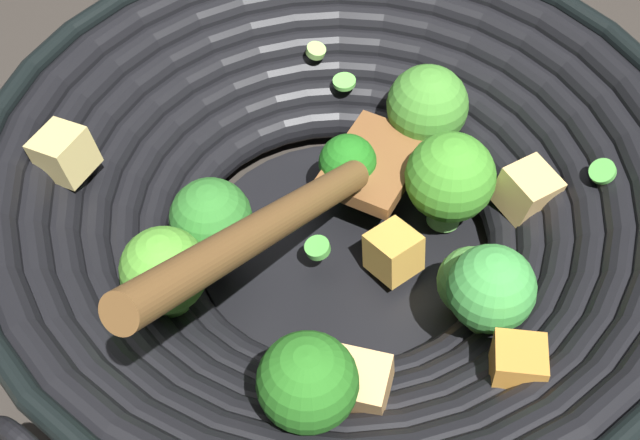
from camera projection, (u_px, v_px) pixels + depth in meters
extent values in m
plane|color=#332D28|center=(340.00, 256.00, 0.58)|extent=(4.00, 4.00, 0.00)
cylinder|color=black|center=(340.00, 251.00, 0.58)|extent=(0.18, 0.18, 0.01)
torus|color=black|center=(341.00, 237.00, 0.56)|extent=(0.23, 0.23, 0.02)
torus|color=black|center=(341.00, 228.00, 0.56)|extent=(0.26, 0.26, 0.02)
torus|color=black|center=(341.00, 218.00, 0.55)|extent=(0.29, 0.29, 0.02)
torus|color=black|center=(342.00, 208.00, 0.54)|extent=(0.32, 0.32, 0.02)
torus|color=black|center=(342.00, 197.00, 0.54)|extent=(0.35, 0.35, 0.02)
torus|color=black|center=(342.00, 187.00, 0.53)|extent=(0.38, 0.38, 0.02)
torus|color=black|center=(343.00, 176.00, 0.52)|extent=(0.41, 0.41, 0.02)
torus|color=black|center=(343.00, 164.00, 0.51)|extent=(0.43, 0.43, 0.01)
cylinder|color=#83B54A|center=(308.00, 411.00, 0.45)|extent=(0.03, 0.03, 0.02)
sphere|color=#276D1F|center=(308.00, 383.00, 0.43)|extent=(0.05, 0.05, 0.05)
cylinder|color=#63AC4E|center=(445.00, 211.00, 0.58)|extent=(0.03, 0.03, 0.02)
sphere|color=#43932B|center=(450.00, 177.00, 0.55)|extent=(0.06, 0.06, 0.06)
cylinder|color=#78BB57|center=(484.00, 315.00, 0.50)|extent=(0.03, 0.03, 0.01)
sphere|color=green|center=(491.00, 289.00, 0.48)|extent=(0.05, 0.05, 0.05)
cylinder|color=#57943A|center=(216.00, 251.00, 0.54)|extent=(0.02, 0.02, 0.02)
sphere|color=#2F762B|center=(211.00, 219.00, 0.52)|extent=(0.05, 0.05, 0.05)
cylinder|color=#74B24A|center=(468.00, 304.00, 0.53)|extent=(0.02, 0.02, 0.01)
sphere|color=#569E44|center=(473.00, 282.00, 0.52)|extent=(0.04, 0.04, 0.04)
cylinder|color=olive|center=(423.00, 137.00, 0.61)|extent=(0.02, 0.02, 0.01)
sphere|color=#478E31|center=(427.00, 106.00, 0.59)|extent=(0.05, 0.05, 0.05)
cylinder|color=#64B441|center=(171.00, 302.00, 0.51)|extent=(0.02, 0.02, 0.02)
sphere|color=#56A332|center=(164.00, 270.00, 0.48)|extent=(0.05, 0.05, 0.05)
cylinder|color=#579448|center=(347.00, 189.00, 0.59)|extent=(0.02, 0.02, 0.02)
sphere|color=#1F701B|center=(348.00, 163.00, 0.57)|extent=(0.04, 0.04, 0.04)
cube|color=#E7AC68|center=(362.00, 383.00, 0.45)|extent=(0.04, 0.04, 0.03)
cube|color=#DEB16B|center=(527.00, 191.00, 0.55)|extent=(0.04, 0.04, 0.03)
cube|color=#CF8834|center=(518.00, 366.00, 0.46)|extent=(0.04, 0.04, 0.03)
cube|color=gold|center=(394.00, 252.00, 0.54)|extent=(0.03, 0.04, 0.03)
cube|color=#DCC375|center=(64.00, 153.00, 0.52)|extent=(0.04, 0.04, 0.03)
cylinder|color=#6BC651|center=(479.00, 178.00, 0.57)|extent=(0.02, 0.02, 0.01)
cylinder|color=#99D166|center=(316.00, 51.00, 0.61)|extent=(0.02, 0.02, 0.01)
cylinder|color=#6BC651|center=(344.00, 82.00, 0.61)|extent=(0.02, 0.02, 0.00)
cylinder|color=#56B247|center=(603.00, 171.00, 0.53)|extent=(0.02, 0.02, 0.01)
cylinder|color=#56B247|center=(318.00, 248.00, 0.54)|extent=(0.02, 0.02, 0.01)
cube|color=brown|center=(375.00, 163.00, 0.57)|extent=(0.09, 0.08, 0.01)
cylinder|color=brown|center=(265.00, 228.00, 0.44)|extent=(0.17, 0.15, 0.14)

